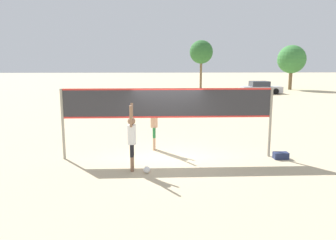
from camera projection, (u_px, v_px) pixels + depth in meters
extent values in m
plane|color=#C6B28C|center=(168.00, 157.00, 11.97)|extent=(200.00, 200.00, 0.00)
cylinder|color=gray|center=(63.00, 124.00, 11.59)|extent=(0.10, 0.10, 2.53)
cylinder|color=gray|center=(270.00, 123.00, 11.92)|extent=(0.10, 0.10, 2.53)
cube|color=#2D2D33|center=(168.00, 103.00, 11.62)|extent=(7.37, 0.02, 1.06)
cube|color=red|center=(168.00, 89.00, 11.54)|extent=(7.37, 0.03, 0.06)
cube|color=red|center=(168.00, 117.00, 11.71)|extent=(7.37, 0.03, 0.06)
cylinder|color=#8C664C|center=(132.00, 164.00, 10.37)|extent=(0.11, 0.11, 0.48)
cylinder|color=black|center=(132.00, 151.00, 10.30)|extent=(0.12, 0.12, 0.39)
cylinder|color=#8C664C|center=(132.00, 162.00, 10.57)|extent=(0.11, 0.11, 0.48)
cylinder|color=black|center=(132.00, 149.00, 10.49)|extent=(0.12, 0.12, 0.39)
cylinder|color=white|center=(132.00, 135.00, 10.31)|extent=(0.28, 0.28, 0.62)
sphere|color=#8C664C|center=(131.00, 121.00, 10.23)|extent=(0.24, 0.24, 0.24)
cylinder|color=#8C664C|center=(131.00, 116.00, 9.96)|extent=(0.08, 0.22, 0.70)
cylinder|color=#8C664C|center=(132.00, 114.00, 10.44)|extent=(0.08, 0.22, 0.70)
cylinder|color=tan|center=(154.00, 143.00, 13.11)|extent=(0.11, 0.11, 0.50)
cylinder|color=#267F3F|center=(154.00, 132.00, 13.03)|extent=(0.12, 0.12, 0.41)
cylinder|color=tan|center=(154.00, 144.00, 12.91)|extent=(0.11, 0.11, 0.50)
cylinder|color=#267F3F|center=(154.00, 133.00, 12.83)|extent=(0.12, 0.12, 0.41)
cylinder|color=tan|center=(154.00, 119.00, 12.84)|extent=(0.28, 0.28, 0.64)
sphere|color=tan|center=(154.00, 108.00, 12.76)|extent=(0.25, 0.25, 0.25)
cylinder|color=tan|center=(154.00, 102.00, 12.97)|extent=(0.08, 0.23, 0.72)
cylinder|color=tan|center=(154.00, 104.00, 12.49)|extent=(0.08, 0.23, 0.72)
sphere|color=white|center=(147.00, 170.00, 10.26)|extent=(0.22, 0.22, 0.22)
cube|color=navy|center=(281.00, 156.00, 11.78)|extent=(0.52, 0.30, 0.24)
cube|color=#B7B7BC|center=(261.00, 89.00, 36.47)|extent=(4.34, 1.91, 0.68)
cube|color=#2D333D|center=(259.00, 84.00, 36.35)|extent=(1.96, 1.75, 0.58)
cylinder|color=black|center=(270.00, 90.00, 37.43)|extent=(0.64, 0.22, 0.64)
cylinder|color=black|center=(276.00, 91.00, 35.66)|extent=(0.64, 0.22, 0.64)
cylinder|color=black|center=(247.00, 90.00, 37.32)|extent=(0.64, 0.22, 0.64)
cylinder|color=black|center=(251.00, 91.00, 35.55)|extent=(0.64, 0.22, 0.64)
cylinder|color=brown|center=(201.00, 74.00, 42.77)|extent=(0.29, 0.29, 3.94)
sphere|color=#2D662D|center=(201.00, 52.00, 42.28)|extent=(3.01, 3.01, 3.01)
cylinder|color=brown|center=(290.00, 78.00, 41.65)|extent=(0.43, 0.43, 2.86)
sphere|color=#387A38|center=(292.00, 59.00, 41.24)|extent=(3.52, 3.52, 3.52)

